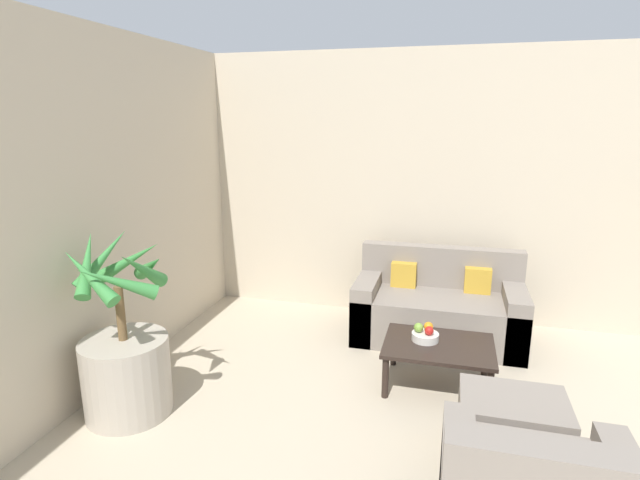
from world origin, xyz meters
The scene contains 9 objects.
wall_back centered at (0.00, 6.68, 1.35)m, with size 8.69×0.06×2.70m.
potted_palm centered at (-3.17, 4.29, 0.40)m, with size 0.67×0.73×1.32m.
sofa_loveseat centered at (-1.10, 6.12, 0.29)m, with size 1.53×0.77×0.83m.
coffee_table centered at (-1.07, 5.21, 0.31)m, with size 0.83×0.62×0.36m.
fruit_bowl centered at (-1.17, 5.25, 0.39)m, with size 0.21×0.21×0.06m.
apple_red centered at (-1.15, 5.23, 0.45)m, with size 0.07×0.07×0.07m.
apple_green centered at (-1.23, 5.26, 0.45)m, with size 0.07×0.07×0.07m.
orange_fruit centered at (-1.15, 5.30, 0.45)m, with size 0.07×0.07×0.07m.
ottoman centered at (-0.60, 4.44, 0.21)m, with size 0.63×0.47×0.42m.
Camera 1 is at (-1.04, 1.57, 2.05)m, focal length 28.00 mm.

